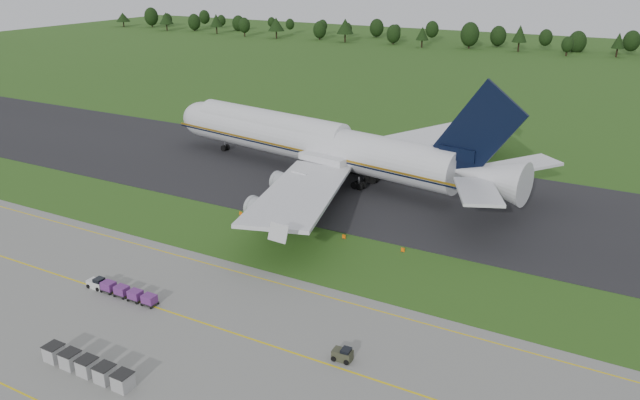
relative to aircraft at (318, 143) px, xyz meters
The scene contains 10 objects.
ground 34.28m from the aircraft, 64.90° to the right, with size 600.00×600.00×0.00m, color #284E17.
apron 66.38m from the aircraft, 77.50° to the right, with size 300.00×52.00×0.06m, color slate.
taxiway 15.79m from the aircraft, 10.01° to the right, with size 300.00×40.00×0.08m, color black.
apron_markings 59.58m from the aircraft, 76.04° to the right, with size 300.00×30.20×0.01m.
tree_line 189.58m from the aircraft, 88.60° to the left, with size 523.98×21.18×11.81m.
aircraft is the anchor object (origin of this frame).
baggage_train 52.78m from the aircraft, 88.32° to the right, with size 10.89×1.39×1.34m.
utility_cart 60.19m from the aircraft, 58.54° to the right, with size 2.10×1.42×1.12m.
uld_row 66.35m from the aircraft, 81.13° to the right, with size 11.35×1.75×1.73m.
edge_markers 28.24m from the aircraft, 61.34° to the right, with size 28.42×0.30×0.60m.
Camera 1 is at (40.92, -68.89, 38.43)m, focal length 35.00 mm.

